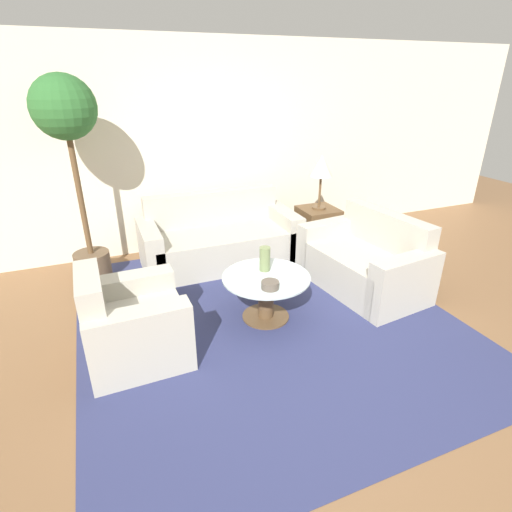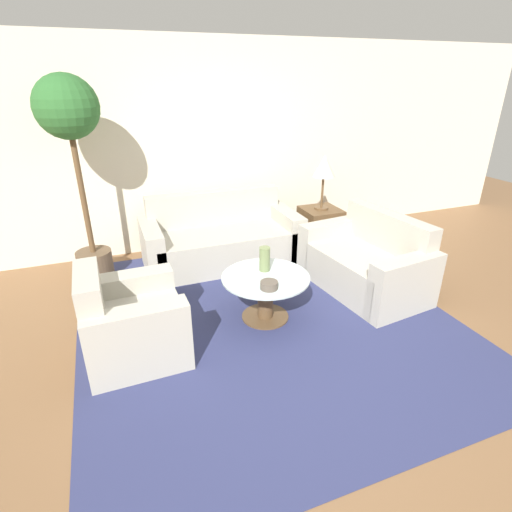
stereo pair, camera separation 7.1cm
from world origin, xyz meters
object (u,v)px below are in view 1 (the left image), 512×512
table_lamp (321,168)px  coffee_table (266,291)px  potted_plant (70,139)px  bowl (270,285)px  armchair (129,327)px  vase (265,259)px  loveseat (367,263)px  sofa_main (219,240)px

table_lamp → coffee_table: bearing=-135.3°
potted_plant → bowl: potted_plant is taller
coffee_table → table_lamp: table_lamp is taller
potted_plant → bowl: bearing=-49.5°
armchair → vase: size_ratio=3.50×
coffee_table → loveseat: bearing=7.9°
table_lamp → bowl: bearing=-132.0°
loveseat → vase: 1.27m
sofa_main → bowl: bearing=-91.2°
coffee_table → bowl: bearing=-104.9°
armchair → potted_plant: bearing=7.5°
loveseat → coffee_table: loveseat is taller
table_lamp → armchair: bearing=-151.4°
table_lamp → potted_plant: potted_plant is taller
coffee_table → potted_plant: size_ratio=0.38×
sofa_main → potted_plant: potted_plant is taller
armchair → coffee_table: bearing=-86.4°
armchair → loveseat: (2.54, 0.28, -0.00)m
potted_plant → sofa_main: bearing=-2.1°
potted_plant → bowl: (1.45, -1.70, -1.09)m
table_lamp → vase: bearing=-137.3°
sofa_main → armchair: sofa_main is taller
coffee_table → bowl: bowl is taller
sofa_main → potted_plant: size_ratio=0.86×
armchair → vase: bearing=-81.2°
loveseat → potted_plant: size_ratio=0.67×
sofa_main → bowl: sofa_main is taller
table_lamp → sofa_main: bearing=174.8°
armchair → coffee_table: size_ratio=1.01×
armchair → sofa_main: bearing=-40.4°
sofa_main → armchair: (-1.24, -1.53, 0.00)m
coffee_table → potted_plant: potted_plant is taller
armchair → coffee_table: (1.26, 0.11, 0.01)m
table_lamp → potted_plant: 2.86m
armchair → bowl: 1.23m
sofa_main → table_lamp: (1.33, -0.12, 0.82)m
potted_plant → loveseat: bearing=-24.9°
sofa_main → loveseat: bearing=-43.6°
vase → armchair: bearing=-169.9°
armchair → loveseat: bearing=-84.9°
armchair → loveseat: size_ratio=0.57×
table_lamp → bowl: (-1.37, -1.52, -0.62)m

